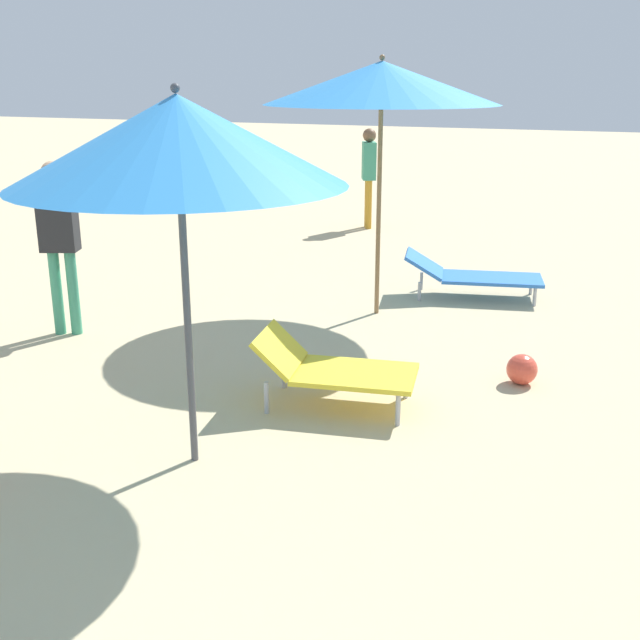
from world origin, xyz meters
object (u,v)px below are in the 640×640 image
(umbrella_second, at_px, (178,141))
(person_walking_far, at_px, (369,168))
(umbrella_farthest, at_px, (382,83))
(person_walking_mid, at_px, (59,230))
(beach_ball, at_px, (522,369))
(lounger_second_shoreside, at_px, (333,368))
(lounger_farthest_shoreside, at_px, (471,275))

(umbrella_second, xyz_separation_m, person_walking_far, (-1.77, 8.67, -1.14))
(umbrella_second, height_order, person_walking_far, umbrella_second)
(umbrella_farthest, bearing_deg, umbrella_second, -90.54)
(person_walking_mid, xyz_separation_m, beach_ball, (4.56, 0.41, -0.95))
(lounger_second_shoreside, height_order, person_walking_far, person_walking_far)
(umbrella_second, relative_size, umbrella_farthest, 0.91)
(lounger_second_shoreside, bearing_deg, person_walking_mid, 158.26)
(umbrella_second, xyz_separation_m, lounger_second_shoreside, (0.54, 1.25, -1.86))
(umbrella_second, relative_size, person_walking_far, 1.48)
(lounger_second_shoreside, distance_m, lounger_farthest_shoreside, 3.65)
(lounger_second_shoreside, height_order, umbrella_farthest, umbrella_farthest)
(umbrella_farthest, height_order, person_walking_far, umbrella_farthest)
(umbrella_second, xyz_separation_m, lounger_farthest_shoreside, (0.87, 4.88, -1.90))
(lounger_second_shoreside, xyz_separation_m, lounger_farthest_shoreside, (0.34, 3.64, -0.04))
(umbrella_second, bearing_deg, beach_ball, 50.82)
(umbrella_second, height_order, umbrella_farthest, umbrella_farthest)
(umbrella_second, distance_m, beach_ball, 3.61)
(umbrella_farthest, height_order, lounger_farthest_shoreside, umbrella_farthest)
(umbrella_second, relative_size, lounger_farthest_shoreside, 1.47)
(umbrella_second, relative_size, person_walking_mid, 1.42)
(lounger_second_shoreside, distance_m, person_walking_far, 7.80)
(umbrella_second, height_order, lounger_farthest_shoreside, umbrella_second)
(lounger_second_shoreside, xyz_separation_m, person_walking_mid, (-3.21, 0.65, 0.76))
(umbrella_farthest, relative_size, person_walking_mid, 1.56)
(umbrella_second, relative_size, lounger_second_shoreside, 1.85)
(person_walking_far, bearing_deg, person_walking_mid, 57.48)
(umbrella_farthest, distance_m, person_walking_mid, 3.61)
(lounger_farthest_shoreside, xyz_separation_m, person_walking_mid, (-3.55, -2.99, 0.80))
(beach_ball, bearing_deg, person_walking_far, 119.82)
(umbrella_farthest, bearing_deg, person_walking_mid, -144.59)
(umbrella_second, xyz_separation_m, umbrella_farthest, (0.04, 3.83, 0.31))
(lounger_farthest_shoreside, distance_m, person_walking_far, 4.68)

